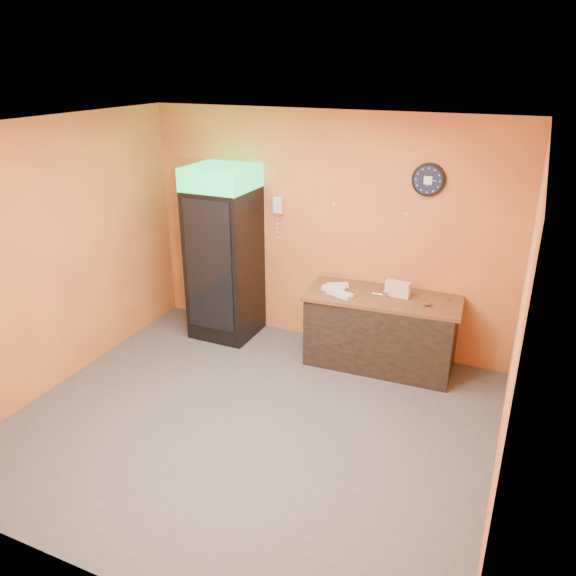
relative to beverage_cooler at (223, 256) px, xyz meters
The scene contains 15 objects.
floor 2.25m from the beverage_cooler, 53.59° to the right, with size 4.50×4.50×0.00m, color #47474C.
back_wall 1.29m from the beverage_cooler, 18.63° to the left, with size 4.50×0.02×2.80m, color #E08C3F.
left_wall 1.96m from the beverage_cooler, 123.71° to the right, with size 0.02×4.00×2.80m, color #E08C3F.
right_wall 3.80m from the beverage_cooler, 25.02° to the right, with size 0.02×4.00×2.80m, color #E08C3F.
ceiling 2.65m from the beverage_cooler, 53.59° to the right, with size 4.50×4.00×0.02m, color white.
beverage_cooler is the anchor object (origin of this frame).
prep_counter 2.12m from the beverage_cooler, ahead, with size 1.64×0.73×0.82m, color black.
wall_clock 2.60m from the beverage_cooler, ahead, with size 0.36×0.06×0.36m.
wall_phone 0.92m from the beverage_cooler, 30.31° to the left, with size 0.11×0.10×0.20m.
butcher_paper 2.04m from the beverage_cooler, ahead, with size 1.71×0.73×0.04m, color brown.
sub_roll_stack 2.17m from the beverage_cooler, ahead, with size 0.28×0.12×0.17m.
wrapped_sandwich_left 1.47m from the beverage_cooler, ahead, with size 0.26×0.10×0.04m, color silver.
wrapped_sandwich_mid 1.59m from the beverage_cooler, ahead, with size 0.31×0.12×0.04m, color silver.
wrapped_sandwich_right 1.48m from the beverage_cooler, ahead, with size 0.25×0.10×0.04m, color silver.
kitchen_tool 2.05m from the beverage_cooler, ahead, with size 0.06×0.06×0.06m, color silver.
Camera 1 is at (2.20, -4.05, 3.30)m, focal length 35.00 mm.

